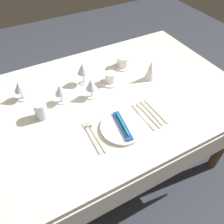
{
  "coord_description": "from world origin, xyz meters",
  "views": [
    {
      "loc": [
        -0.42,
        -0.94,
        1.68
      ],
      "look_at": [
        0.01,
        -0.15,
        0.76
      ],
      "focal_mm": 36.11,
      "sensor_mm": 36.0,
      "label": 1
    }
  ],
  "objects_px": {
    "fork_inner": "(91,136)",
    "coffee_cup_right": "(123,61)",
    "fork_outer": "(96,135)",
    "spoon_dessert": "(149,110)",
    "wine_glass_centre": "(83,69)",
    "spoon_tea": "(153,108)",
    "toothbrush_package": "(123,125)",
    "drink_tumbler": "(41,111)",
    "dinner_knife": "(144,118)",
    "spoon_soup": "(145,112)",
    "wine_glass_far": "(20,87)",
    "napkin_folded": "(151,70)",
    "dinner_plate": "(122,127)",
    "wine_glass_left": "(60,91)",
    "wine_glass_right": "(91,85)",
    "coffee_cup_left": "(111,77)"
  },
  "relations": [
    {
      "from": "wine_glass_centre",
      "to": "wine_glass_right",
      "type": "distance_m",
      "value": 0.15
    },
    {
      "from": "coffee_cup_left",
      "to": "wine_glass_right",
      "type": "distance_m",
      "value": 0.19
    },
    {
      "from": "dinner_knife",
      "to": "napkin_folded",
      "type": "bearing_deg",
      "value": 50.68
    },
    {
      "from": "coffee_cup_left",
      "to": "wine_glass_right",
      "type": "height_order",
      "value": "wine_glass_right"
    },
    {
      "from": "fork_inner",
      "to": "coffee_cup_right",
      "type": "height_order",
      "value": "coffee_cup_right"
    },
    {
      "from": "toothbrush_package",
      "to": "spoon_tea",
      "type": "relative_size",
      "value": 0.96
    },
    {
      "from": "fork_outer",
      "to": "coffee_cup_right",
      "type": "relative_size",
      "value": 2.06
    },
    {
      "from": "fork_outer",
      "to": "drink_tumbler",
      "type": "distance_m",
      "value": 0.34
    },
    {
      "from": "spoon_soup",
      "to": "wine_glass_far",
      "type": "relative_size",
      "value": 1.82
    },
    {
      "from": "wine_glass_left",
      "to": "napkin_folded",
      "type": "height_order",
      "value": "napkin_folded"
    },
    {
      "from": "dinner_plate",
      "to": "wine_glass_centre",
      "type": "xyz_separation_m",
      "value": [
        -0.02,
        0.47,
        0.1
      ]
    },
    {
      "from": "napkin_folded",
      "to": "dinner_plate",
      "type": "bearing_deg",
      "value": -142.29
    },
    {
      "from": "fork_outer",
      "to": "wine_glass_far",
      "type": "xyz_separation_m",
      "value": [
        -0.27,
        0.48,
        0.08
      ]
    },
    {
      "from": "spoon_tea",
      "to": "wine_glass_centre",
      "type": "relative_size",
      "value": 1.5
    },
    {
      "from": "fork_outer",
      "to": "spoon_dessert",
      "type": "relative_size",
      "value": 1.02
    },
    {
      "from": "fork_inner",
      "to": "spoon_dessert",
      "type": "distance_m",
      "value": 0.38
    },
    {
      "from": "toothbrush_package",
      "to": "dinner_knife",
      "type": "xyz_separation_m",
      "value": [
        0.15,
        0.01,
        -0.02
      ]
    },
    {
      "from": "wine_glass_far",
      "to": "wine_glass_left",
      "type": "bearing_deg",
      "value": -35.07
    },
    {
      "from": "spoon_soup",
      "to": "napkin_folded",
      "type": "xyz_separation_m",
      "value": [
        0.2,
        0.25,
        0.07
      ]
    },
    {
      "from": "toothbrush_package",
      "to": "fork_inner",
      "type": "height_order",
      "value": "toothbrush_package"
    },
    {
      "from": "toothbrush_package",
      "to": "drink_tumbler",
      "type": "bearing_deg",
      "value": 140.62
    },
    {
      "from": "wine_glass_left",
      "to": "spoon_dessert",
      "type": "bearing_deg",
      "value": -36.19
    },
    {
      "from": "dinner_plate",
      "to": "spoon_soup",
      "type": "xyz_separation_m",
      "value": [
        0.18,
        0.04,
        -0.01
      ]
    },
    {
      "from": "wine_glass_centre",
      "to": "wine_glass_far",
      "type": "distance_m",
      "value": 0.4
    },
    {
      "from": "dinner_plate",
      "to": "coffee_cup_right",
      "type": "xyz_separation_m",
      "value": [
        0.3,
        0.51,
        0.04
      ]
    },
    {
      "from": "spoon_tea",
      "to": "toothbrush_package",
      "type": "bearing_deg",
      "value": -168.66
    },
    {
      "from": "wine_glass_left",
      "to": "drink_tumbler",
      "type": "height_order",
      "value": "wine_glass_left"
    },
    {
      "from": "dinner_plate",
      "to": "drink_tumbler",
      "type": "height_order",
      "value": "drink_tumbler"
    },
    {
      "from": "toothbrush_package",
      "to": "spoon_soup",
      "type": "bearing_deg",
      "value": 13.48
    },
    {
      "from": "spoon_soup",
      "to": "toothbrush_package",
      "type": "bearing_deg",
      "value": -166.52
    },
    {
      "from": "spoon_dessert",
      "to": "spoon_tea",
      "type": "xyz_separation_m",
      "value": [
        0.03,
        -0.0,
        0.0
      ]
    },
    {
      "from": "dinner_knife",
      "to": "wine_glass_centre",
      "type": "height_order",
      "value": "wine_glass_centre"
    },
    {
      "from": "spoon_soup",
      "to": "wine_glass_centre",
      "type": "xyz_separation_m",
      "value": [
        -0.2,
        0.42,
        0.1
      ]
    },
    {
      "from": "fork_outer",
      "to": "fork_inner",
      "type": "height_order",
      "value": "same"
    },
    {
      "from": "fork_outer",
      "to": "spoon_tea",
      "type": "relative_size",
      "value": 1.03
    },
    {
      "from": "toothbrush_package",
      "to": "fork_outer",
      "type": "relative_size",
      "value": 0.93
    },
    {
      "from": "dinner_knife",
      "to": "drink_tumbler",
      "type": "relative_size",
      "value": 2.27
    },
    {
      "from": "spoon_dessert",
      "to": "wine_glass_centre",
      "type": "relative_size",
      "value": 1.51
    },
    {
      "from": "toothbrush_package",
      "to": "wine_glass_far",
      "type": "bearing_deg",
      "value": 129.87
    },
    {
      "from": "dinner_knife",
      "to": "wine_glass_left",
      "type": "xyz_separation_m",
      "value": [
        -0.36,
        0.35,
        0.09
      ]
    },
    {
      "from": "spoon_tea",
      "to": "wine_glass_right",
      "type": "bearing_deg",
      "value": 135.49
    },
    {
      "from": "dinner_knife",
      "to": "wine_glass_right",
      "type": "distance_m",
      "value": 0.37
    },
    {
      "from": "spoon_soup",
      "to": "wine_glass_centre",
      "type": "distance_m",
      "value": 0.48
    },
    {
      "from": "wine_glass_far",
      "to": "spoon_soup",
      "type": "bearing_deg",
      "value": -37.47
    },
    {
      "from": "fork_outer",
      "to": "spoon_tea",
      "type": "xyz_separation_m",
      "value": [
        0.39,
        0.02,
        0.0
      ]
    },
    {
      "from": "toothbrush_package",
      "to": "wine_glass_far",
      "type": "distance_m",
      "value": 0.66
    },
    {
      "from": "fork_outer",
      "to": "spoon_dessert",
      "type": "xyz_separation_m",
      "value": [
        0.36,
        0.02,
        -0.0
      ]
    },
    {
      "from": "spoon_soup",
      "to": "napkin_folded",
      "type": "bearing_deg",
      "value": 51.12
    },
    {
      "from": "toothbrush_package",
      "to": "spoon_soup",
      "type": "relative_size",
      "value": 0.93
    },
    {
      "from": "spoon_dessert",
      "to": "wine_glass_right",
      "type": "relative_size",
      "value": 1.69
    }
  ]
}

